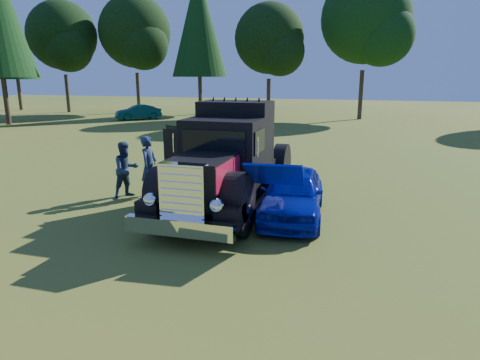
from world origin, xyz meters
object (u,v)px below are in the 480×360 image
hotrod_coupe (292,193)px  diamond_t_truck (227,164)px  distant_teal_car (138,112)px  spectator_far (126,170)px  spectator_near (149,166)px

hotrod_coupe → diamond_t_truck: bearing=170.4°
hotrod_coupe → distant_teal_car: 28.02m
diamond_t_truck → hotrod_coupe: size_ratio=1.69×
diamond_t_truck → spectator_far: bearing=176.6°
diamond_t_truck → spectator_far: diamond_t_truck is taller
diamond_t_truck → hotrod_coupe: 2.07m
spectator_near → diamond_t_truck: bearing=-100.3°
spectator_near → distant_teal_car: size_ratio=0.51×
diamond_t_truck → spectator_far: 3.41m
hotrod_coupe → distant_teal_car: (-17.16, 22.15, -0.06)m
diamond_t_truck → distant_teal_car: bearing=124.9°
spectator_near → distant_teal_car: bearing=30.1°
spectator_near → distant_teal_car: (-12.47, 21.34, -0.33)m
diamond_t_truck → distant_teal_car: (-15.20, 21.82, -0.66)m
spectator_near → spectator_far: 0.71m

